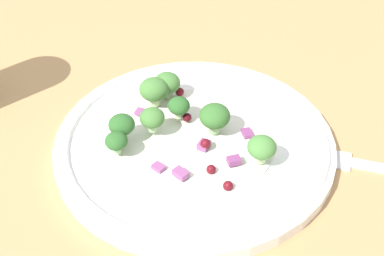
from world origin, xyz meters
TOP-DOWN VIEW (x-y plane):
  - ground_plane at (0.00, 0.00)cm, footprint 180.00×180.00cm
  - plate at (0.28, 2.36)cm, footprint 26.83×26.83cm
  - dressing_pool at (0.28, 2.36)cm, footprint 15.56×15.56cm
  - broccoli_floret_0 at (6.12, -0.50)cm, footprint 2.46×2.46cm
  - broccoli_floret_1 at (-0.44, -0.69)cm, footprint 2.16×2.16cm
  - broccoli_floret_2 at (-0.71, -4.51)cm, footprint 2.75×2.75cm
  - broccoli_floret_3 at (3.23, -0.29)cm, footprint 2.37×2.37cm
  - broccoli_floret_4 at (1.04, -3.98)cm, footprint 2.96×2.96cm
  - broccoli_floret_5 at (-1.96, 2.75)cm, footprint 2.94×2.94cm
  - broccoli_floret_6 at (7.37, 1.05)cm, footprint 2.07×2.07cm
  - broccoli_floret_7 at (-3.44, 8.28)cm, footprint 2.61×2.61cm
  - cranberry_0 at (7.28, 0.18)cm, footprint 0.90×0.90cm
  - cranberry_1 at (-0.53, -0.30)cm, footprint 0.88×0.88cm
  - cranberry_2 at (0.81, 9.49)cm, footprint 0.90×0.90cm
  - cranberry_3 at (0.23, 4.36)cm, footprint 0.96×0.96cm
  - cranberry_4 at (1.05, 7.10)cm, footprint 0.87×0.87cm
  - cranberry_5 at (-0.42, -2.00)cm, footprint 0.79×0.79cm
  - cranberry_6 at (-1.94, -4.07)cm, footprint 0.91×0.91cm
  - onion_bit_0 at (-4.55, 4.57)cm, footprint 1.22×1.43cm
  - onion_bit_1 at (2.92, -3.18)cm, footprint 1.49×1.52cm
  - onion_bit_2 at (-0.20, 4.08)cm, footprint 1.49×1.41cm
  - onion_bit_3 at (4.92, 4.44)cm, footprint 1.18×1.35cm
  - onion_bit_4 at (3.69, 6.29)cm, footprint 1.25×1.56cm
  - onion_bit_5 at (-1.21, 7.31)cm, footprint 1.35×1.13cm

SIDE VIEW (x-z plane):
  - ground_plane at x=0.00cm, z-range -2.00..0.00cm
  - plate at x=0.28cm, z-range 0.01..1.71cm
  - dressing_pool at x=0.28cm, z-range 1.20..1.40cm
  - onion_bit_3 at x=4.92cm, z-range 1.30..1.79cm
  - onion_bit_0 at x=-4.55cm, z-range 1.46..1.81cm
  - cranberry_2 at x=0.81cm, z-range 1.21..2.11cm
  - cranberry_4 at x=1.05cm, z-range 1.28..2.14cm
  - onion_bit_2 at x=-0.20cm, z-range 1.49..2.09cm
  - onion_bit_1 at x=2.92cm, z-range 1.66..1.98cm
  - onion_bit_4 at x=3.69cm, z-range 1.56..2.10cm
  - onion_bit_5 at x=-1.21cm, z-range 1.60..2.18cm
  - cranberry_6 at x=-1.94cm, z-range 1.50..2.41cm
  - cranberry_0 at x=7.28cm, z-range 1.52..2.42cm
  - cranberry_1 at x=-0.53cm, z-range 1.54..2.42cm
  - cranberry_5 at x=-0.42cm, z-range 1.68..2.48cm
  - cranberry_3 at x=0.23cm, z-range 1.67..2.63cm
  - broccoli_floret_1 at x=-0.44cm, z-range 2.04..4.23cm
  - broccoli_floret_6 at x=7.37cm, z-range 2.12..4.21cm
  - broccoli_floret_7 at x=-3.44cm, z-range 1.87..4.51cm
  - broccoli_floret_2 at x=-0.71cm, z-range 1.81..4.59cm
  - broccoli_floret_4 at x=1.04cm, z-range 1.87..4.87cm
  - broccoli_floret_3 at x=3.23cm, z-range 2.21..4.61cm
  - broccoli_floret_0 at x=6.12cm, z-range 2.17..4.66cm
  - broccoli_floret_5 at x=-1.96cm, z-range 1.95..4.93cm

